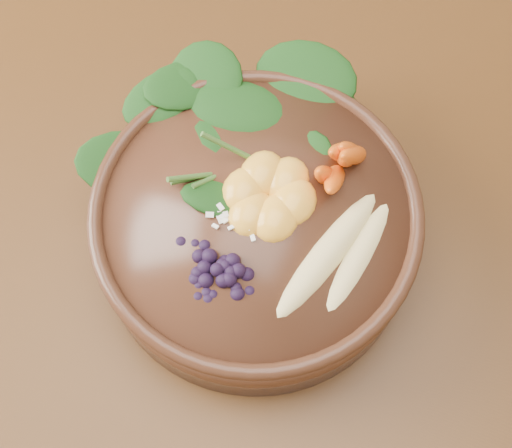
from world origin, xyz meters
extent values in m
plane|color=#381E0F|center=(0.00, 0.00, 0.00)|extent=(4.00, 4.00, 0.00)
cube|color=#522F11|center=(0.00, 0.00, 0.73)|extent=(1.60, 0.90, 0.04)
cylinder|color=#4A2818|center=(0.09, -0.01, 0.79)|extent=(0.32, 0.32, 0.08)
ellipsoid|color=#E0CC84|center=(0.18, -0.01, 0.84)|extent=(0.04, 0.15, 0.02)
ellipsoid|color=#E0CC84|center=(0.16, -0.02, 0.84)|extent=(0.06, 0.15, 0.02)
camera|label=1|loc=(0.19, -0.24, 1.38)|focal=50.00mm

